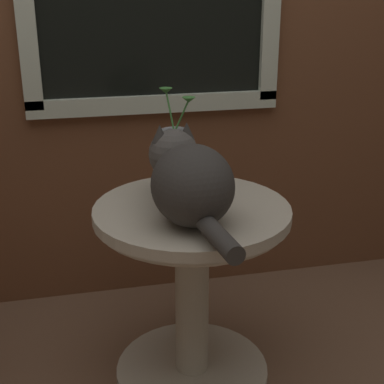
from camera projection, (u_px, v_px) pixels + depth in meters
name	position (u px, v px, depth m)	size (l,w,h in m)	color
wicker_side_table	(192.00, 268.00, 1.84)	(0.62, 0.62, 0.64)	#B2A893
cat	(189.00, 180.00, 1.62)	(0.27, 0.57, 0.26)	#33302D
pewter_vase_with_ivy	(175.00, 161.00, 1.87)	(0.15, 0.15, 0.34)	gray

